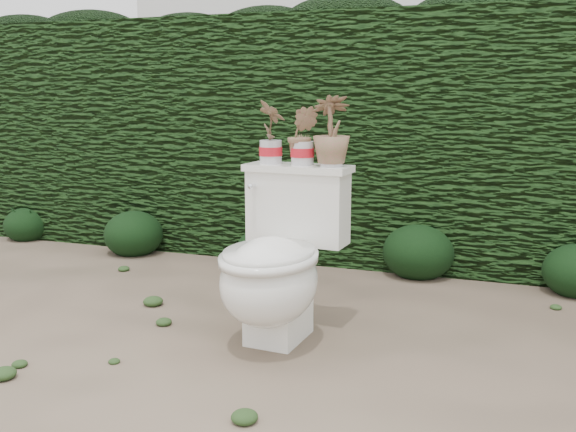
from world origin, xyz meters
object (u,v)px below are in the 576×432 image
(potted_plant_center, at_px, (302,137))
(potted_plant_right, at_px, (332,133))
(potted_plant_left, at_px, (271,134))
(toilet, at_px, (277,265))

(potted_plant_center, height_order, potted_plant_right, potted_plant_right)
(potted_plant_left, distance_m, potted_plant_right, 0.30)
(toilet, xyz_separation_m, potted_plant_center, (0.04, 0.24, 0.55))
(potted_plant_center, xyz_separation_m, potted_plant_right, (0.14, -0.01, 0.03))
(toilet, bearing_deg, potted_plant_right, 55.51)
(potted_plant_right, bearing_deg, potted_plant_center, -39.32)
(toilet, distance_m, potted_plant_center, 0.60)
(potted_plant_right, bearing_deg, toilet, 16.19)
(potted_plant_center, relative_size, potted_plant_right, 0.83)
(potted_plant_center, bearing_deg, potted_plant_right, -8.09)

